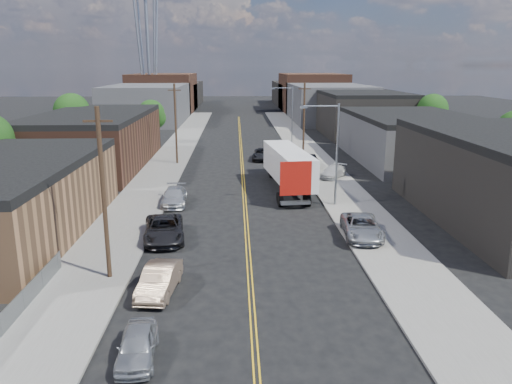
{
  "coord_description": "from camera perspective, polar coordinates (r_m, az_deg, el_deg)",
  "views": [
    {
      "loc": [
        -0.75,
        -17.37,
        12.11
      ],
      "look_at": [
        0.79,
        20.45,
        2.5
      ],
      "focal_mm": 35.0,
      "sensor_mm": 36.0,
      "label": 1
    }
  ],
  "objects": [
    {
      "name": "car_right_lot_b",
      "position": [
        55.44,
        8.81,
        2.3
      ],
      "size": [
        3.94,
        4.71,
        1.29
      ],
      "primitive_type": "imported",
      "rotation": [
        0.0,
        0.0,
        -0.58
      ],
      "color": "#B8B8B8",
      "rests_on": "sidewalk_right"
    },
    {
      "name": "car_ahead_truck",
      "position": [
        65.99,
        0.76,
        4.34
      ],
      "size": [
        3.14,
        5.67,
        1.5
      ],
      "primitive_type": "imported",
      "rotation": [
        0.0,
        0.0,
        -0.12
      ],
      "color": "black",
      "rests_on": "ground"
    },
    {
      "name": "tree_right_far",
      "position": [
        83.56,
        19.55,
        8.68
      ],
      "size": [
        4.85,
        4.76,
        7.91
      ],
      "color": "black",
      "rests_on": "ground"
    },
    {
      "name": "skyline_left_b",
      "position": [
        138.89,
        -10.48,
        11.08
      ],
      "size": [
        16.0,
        26.0,
        10.0
      ],
      "primitive_type": "cube",
      "color": "#46271C",
      "rests_on": "ground"
    },
    {
      "name": "sidewalk_right",
      "position": [
        64.34,
        6.9,
        3.36
      ],
      "size": [
        5.0,
        140.0,
        0.15
      ],
      "primitive_type": "cube",
      "color": "slate",
      "rests_on": "ground"
    },
    {
      "name": "industrial_right_c",
      "position": [
        92.59,
        12.05,
        8.79
      ],
      "size": [
        14.0,
        22.0,
        7.6
      ],
      "color": "black",
      "rests_on": "ground"
    },
    {
      "name": "car_left_d",
      "position": [
        45.17,
        -9.31,
        -0.51
      ],
      "size": [
        2.26,
        5.22,
        1.5
      ],
      "primitive_type": "imported",
      "rotation": [
        0.0,
        0.0,
        0.03
      ],
      "color": "#B4B7BA",
      "rests_on": "ground"
    },
    {
      "name": "centerline",
      "position": [
        63.53,
        -1.61,
        3.26
      ],
      "size": [
        0.32,
        120.0,
        0.01
      ],
      "primitive_type": "cube",
      "color": "gold",
      "rests_on": "ground"
    },
    {
      "name": "utility_pole_left_far",
      "position": [
        63.2,
        -9.16,
        7.74
      ],
      "size": [
        1.6,
        0.26,
        10.0
      ],
      "color": "black",
      "rests_on": "ground"
    },
    {
      "name": "skyline_left_c",
      "position": [
        158.77,
        -9.46,
        10.95
      ],
      "size": [
        16.0,
        40.0,
        7.0
      ],
      "primitive_type": "cube",
      "color": "black",
      "rests_on": "ground"
    },
    {
      "name": "sidewalk_left",
      "position": [
        64.12,
        -10.14,
        3.21
      ],
      "size": [
        5.0,
        140.0,
        0.15
      ],
      "primitive_type": "cube",
      "color": "slate",
      "rests_on": "ground"
    },
    {
      "name": "car_right_lot_c",
      "position": [
        60.47,
        6.24,
        3.55
      ],
      "size": [
        2.53,
        5.05,
        1.65
      ],
      "primitive_type": "imported",
      "rotation": [
        0.0,
        0.0,
        -0.12
      ],
      "color": "black",
      "rests_on": "sidewalk_right"
    },
    {
      "name": "skyline_right_b",
      "position": [
        139.11,
        6.38,
        11.23
      ],
      "size": [
        16.0,
        26.0,
        10.0
      ],
      "primitive_type": "cube",
      "color": "#46271C",
      "rests_on": "ground"
    },
    {
      "name": "car_left_a",
      "position": [
        22.57,
        -13.42,
        -16.65
      ],
      "size": [
        1.8,
        3.99,
        1.33
      ],
      "primitive_type": "imported",
      "rotation": [
        0.0,
        0.0,
        0.06
      ],
      "color": "#B0B3B5",
      "rests_on": "ground"
    },
    {
      "name": "skyline_right_c",
      "position": [
        158.96,
        5.28,
        11.09
      ],
      "size": [
        16.0,
        40.0,
        7.0
      ],
      "primitive_type": "cube",
      "color": "black",
      "rests_on": "ground"
    },
    {
      "name": "skyline_left_a",
      "position": [
        114.29,
        -12.2,
        9.87
      ],
      "size": [
        16.0,
        30.0,
        8.0
      ],
      "primitive_type": "cube",
      "color": "#3D3C3F",
      "rests_on": "ground"
    },
    {
      "name": "car_left_b",
      "position": [
        28.11,
        -10.98,
        -9.82
      ],
      "size": [
        2.13,
        4.82,
        1.54
      ],
      "primitive_type": "imported",
      "rotation": [
        0.0,
        0.0,
        -0.11
      ],
      "color": "#7E6752",
      "rests_on": "ground"
    },
    {
      "name": "streetlight_near",
      "position": [
        43.71,
        8.75,
        5.16
      ],
      "size": [
        3.39,
        0.25,
        9.0
      ],
      "color": "gray",
      "rests_on": "ground"
    },
    {
      "name": "industrial_right_b",
      "position": [
        67.93,
        17.36,
        5.94
      ],
      "size": [
        14.0,
        24.0,
        6.1
      ],
      "color": "#3D3C3F",
      "rests_on": "ground"
    },
    {
      "name": "tree_left_far",
      "position": [
        80.81,
        -11.84,
        8.59
      ],
      "size": [
        4.35,
        4.2,
        6.97
      ],
      "color": "black",
      "rests_on": "ground"
    },
    {
      "name": "tree_left_mid",
      "position": [
        76.28,
        -20.24,
        8.4
      ],
      "size": [
        5.1,
        5.04,
        8.37
      ],
      "color": "black",
      "rests_on": "ground"
    },
    {
      "name": "chainlink_fence",
      "position": [
        26.12,
        -27.15,
        -13.45
      ],
      "size": [
        0.05,
        16.0,
        1.22
      ],
      "color": "slate",
      "rests_on": "ground"
    },
    {
      "name": "warehouse_brown",
      "position": [
        64.35,
        -17.94,
        5.69
      ],
      "size": [
        12.0,
        26.0,
        6.6
      ],
      "color": "#46271C",
      "rests_on": "ground"
    },
    {
      "name": "ground",
      "position": [
        78.31,
        -1.76,
        5.35
      ],
      "size": [
        260.0,
        260.0,
        0.0
      ],
      "primitive_type": "plane",
      "color": "black",
      "rests_on": "ground"
    },
    {
      "name": "semi_truck",
      "position": [
        50.6,
        3.5,
        3.16
      ],
      "size": [
        4.15,
        16.35,
        4.21
      ],
      "rotation": [
        0.0,
        0.0,
        0.11
      ],
      "color": "silver",
      "rests_on": "ground"
    },
    {
      "name": "utility_pole_left_near",
      "position": [
        29.21,
        -17.03,
        -0.2
      ],
      "size": [
        1.6,
        0.26,
        10.0
      ],
      "color": "black",
      "rests_on": "ground"
    },
    {
      "name": "skyline_right_a",
      "position": [
        114.55,
        8.25,
        10.05
      ],
      "size": [
        16.0,
        30.0,
        8.0
      ],
      "primitive_type": "cube",
      "color": "#3D3C3F",
      "rests_on": "ground"
    },
    {
      "name": "car_right_lot_a",
      "position": [
        36.56,
        11.99,
        -3.89
      ],
      "size": [
        3.03,
        5.77,
        1.55
      ],
      "primitive_type": "imported",
      "rotation": [
        0.0,
        0.0,
        -0.08
      ],
      "color": "#A8AAAD",
      "rests_on": "sidewalk_right"
    },
    {
      "name": "car_left_c",
      "position": [
        36.19,
        -10.46,
        -4.17
      ],
      "size": [
        3.46,
        6.21,
        1.64
      ],
      "primitive_type": "imported",
      "rotation": [
        0.0,
        0.0,
        0.13
      ],
      "color": "black",
      "rests_on": "ground"
    },
    {
      "name": "streetlight_far",
      "position": [
        78.11,
        3.87,
        9.24
      ],
      "size": [
        3.39,
        0.25,
        9.0
      ],
      "color": "gray",
      "rests_on": "ground"
    },
    {
      "name": "utility_pole_right",
      "position": [
        66.34,
        5.5,
        8.15
      ],
      "size": [
        1.6,
        0.26,
        10.0
      ],
      "color": "black",
      "rests_on": "ground"
    }
  ]
}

